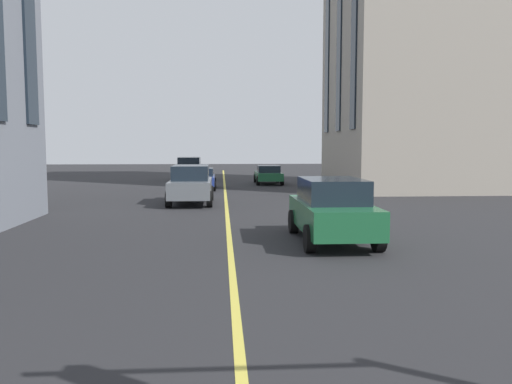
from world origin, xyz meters
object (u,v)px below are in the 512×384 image
Objects in this scene: car_green_parked_a at (268,174)px; car_black_mid at (189,168)px; car_grey_far at (191,184)px; car_green_trailing at (332,209)px; car_blue_parked_b at (201,178)px.

car_green_parked_a is 0.94× the size of car_black_mid.
car_green_trailing is at bearing -155.14° from car_grey_far.
car_blue_parked_b is at bearing 13.90° from car_green_trailing.
car_grey_far is 1.07× the size of car_green_parked_a.
car_green_trailing is (-18.63, -4.61, 0.27)m from car_blue_parked_b.
car_blue_parked_b is 19.19m from car_green_trailing.
car_grey_far is 16.91m from car_black_mid.
car_grey_far reaches higher than car_blue_parked_b.
car_green_parked_a is 7.41m from car_black_mid.
car_grey_far reaches higher than car_green_parked_a.
car_grey_far is at bearing 24.86° from car_green_trailing.
car_green_trailing is at bearing 179.52° from car_green_parked_a.
car_green_trailing is at bearing -167.82° from car_black_mid.
car_black_mid is at bearing 54.84° from car_green_parked_a.
car_black_mid reaches higher than car_blue_parked_b.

